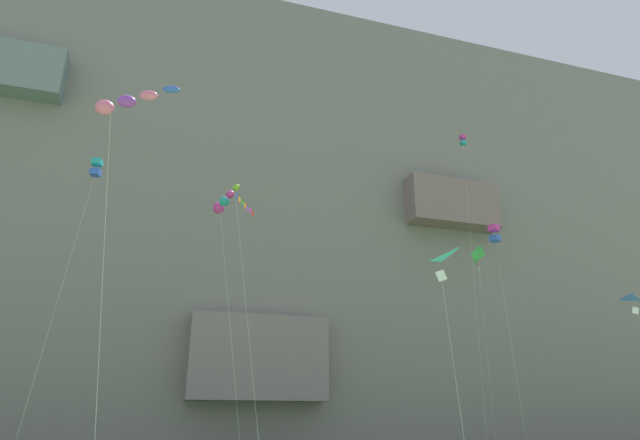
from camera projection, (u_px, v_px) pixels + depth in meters
The scene contains 9 objects.
cliff_face at pixel (244, 226), 79.48m from camera, with size 180.00×32.44×59.99m.
kite_delta_high_left at pixel (431, 275), 26.16m from camera, with size 1.64×3.52×9.71m.
kite_box_far_left at pixel (463, 143), 61.11m from camera, with size 2.63×2.35×33.55m.
kite_box_low_left at pixel (495, 234), 51.62m from camera, with size 2.56×4.13×20.57m.
kite_windsock_high_center at pixel (224, 202), 41.99m from camera, with size 3.01×4.90×19.33m.
kite_box_far_right at pixel (96, 168), 42.08m from camera, with size 1.85×5.17×22.17m.
kite_windsock_mid_right at pixel (125, 102), 25.75m from camera, with size 4.15×3.57×17.75m.
kite_diamond_front_field at pixel (478, 259), 61.97m from camera, with size 3.19×2.96×22.03m.
kite_banner_mid_center at pixel (245, 217), 39.82m from camera, with size 2.09×7.24×18.33m.
Camera 1 is at (-11.20, -12.81, 2.65)m, focal length 29.96 mm.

